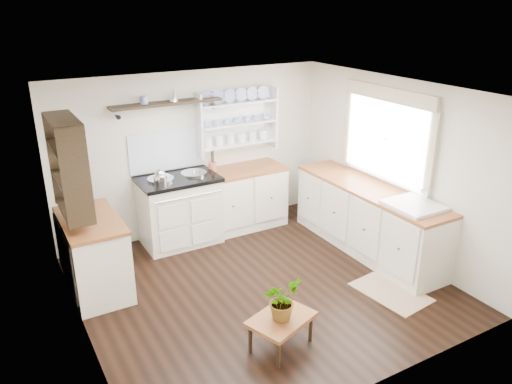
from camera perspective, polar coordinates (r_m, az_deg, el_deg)
floor at (r=6.04m, az=0.60°, el=-10.65°), size 4.00×3.80×0.01m
wall_back at (r=7.14m, az=-7.10°, el=4.45°), size 4.00×0.02×2.30m
wall_right at (r=6.70m, az=15.59°, el=2.69°), size 0.02×3.80×2.30m
wall_left at (r=4.91m, az=-20.01°, el=-4.72°), size 0.02×3.80×2.30m
ceiling at (r=5.21m, az=0.69°, el=11.37°), size 4.00×3.80×0.01m
window at (r=6.65m, az=14.72°, el=6.38°), size 0.08×1.55×1.22m
aga_cooker at (r=6.94m, az=-8.74°, el=-1.97°), size 1.07×0.74×0.99m
back_cabinets at (r=7.35m, az=-1.64°, el=-0.59°), size 1.27×0.63×0.90m
right_cabinets at (r=6.81m, az=12.64°, el=-2.95°), size 0.62×2.43×0.90m
belfast_sink at (r=6.20m, az=17.48°, el=-2.50°), size 0.55×0.60×0.45m
left_cabinets at (r=6.05m, az=-18.03°, el=-6.73°), size 0.62×1.13×0.90m
plate_rack at (r=7.27m, az=-2.37°, el=8.20°), size 1.20×0.22×0.90m
high_shelf at (r=6.71m, az=-10.17°, el=9.87°), size 1.50×0.29×0.16m
left_shelving at (r=5.63m, az=-20.66°, el=2.86°), size 0.28×0.80×1.05m
kettle at (r=6.55m, az=-10.90°, el=1.63°), size 0.17×0.17×0.21m
utensil_crock at (r=7.07m, az=-5.00°, el=2.86°), size 0.11×0.11×0.13m
center_table at (r=4.97m, az=2.90°, el=-14.53°), size 0.73×0.62×0.33m
potted_plant at (r=4.83m, az=2.96°, el=-12.19°), size 0.47×0.45×0.40m
floor_rug at (r=6.11m, az=15.15°, el=-11.00°), size 0.65×0.91×0.02m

